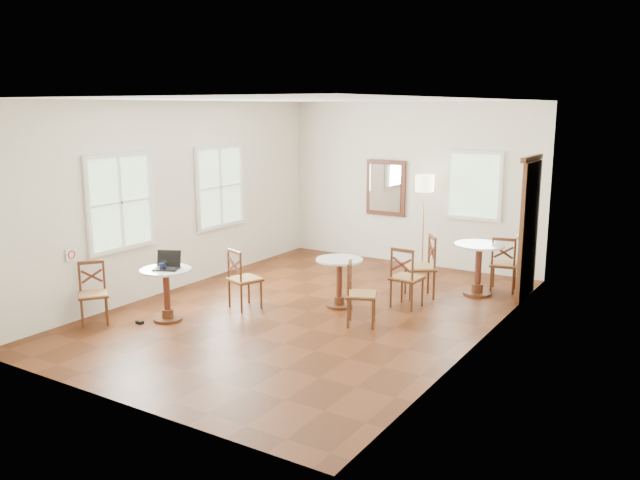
{
  "coord_description": "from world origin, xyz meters",
  "views": [
    {
      "loc": [
        4.9,
        -7.56,
        2.91
      ],
      "look_at": [
        0.0,
        0.3,
        1.0
      ],
      "focal_mm": 36.41,
      "sensor_mm": 36.0,
      "label": 1
    }
  ],
  "objects_px": {
    "chair_mid_b": "(360,294)",
    "mouse": "(169,265)",
    "chair_mid_a": "(406,278)",
    "chair_near_b": "(93,293)",
    "chair_near_a": "(243,279)",
    "cafe_table_near": "(167,289)",
    "navy_mug": "(162,266)",
    "cafe_table_mid": "(339,277)",
    "power_adapter": "(140,322)",
    "laptop": "(168,264)",
    "chair_back_a": "(504,264)",
    "water_glass": "(164,265)",
    "cafe_table_back": "(478,263)",
    "chair_back_b": "(422,267)",
    "floor_lamp": "(424,190)"
  },
  "relations": [
    {
      "from": "laptop",
      "to": "power_adapter",
      "type": "xyz_separation_m",
      "value": [
        -0.23,
        -0.35,
        -0.77
      ]
    },
    {
      "from": "floor_lamp",
      "to": "water_glass",
      "type": "bearing_deg",
      "value": -112.47
    },
    {
      "from": "navy_mug",
      "to": "floor_lamp",
      "type": "bearing_deg",
      "value": 67.91
    },
    {
      "from": "cafe_table_near",
      "to": "mouse",
      "type": "relative_size",
      "value": 7.71
    },
    {
      "from": "cafe_table_mid",
      "to": "cafe_table_near",
      "type": "bearing_deg",
      "value": -133.37
    },
    {
      "from": "chair_mid_b",
      "to": "mouse",
      "type": "xyz_separation_m",
      "value": [
        -2.42,
        -1.1,
        0.32
      ]
    },
    {
      "from": "chair_mid_a",
      "to": "water_glass",
      "type": "xyz_separation_m",
      "value": [
        -2.57,
        -2.29,
        0.34
      ]
    },
    {
      "from": "cafe_table_near",
      "to": "chair_mid_a",
      "type": "distance_m",
      "value": 3.43
    },
    {
      "from": "chair_mid_a",
      "to": "water_glass",
      "type": "distance_m",
      "value": 3.46
    },
    {
      "from": "power_adapter",
      "to": "navy_mug",
      "type": "bearing_deg",
      "value": 51.11
    },
    {
      "from": "chair_mid_a",
      "to": "chair_mid_b",
      "type": "xyz_separation_m",
      "value": [
        -0.2,
        -1.05,
        -0.02
      ]
    },
    {
      "from": "cafe_table_mid",
      "to": "water_glass",
      "type": "bearing_deg",
      "value": -133.76
    },
    {
      "from": "cafe_table_back",
      "to": "chair_near_a",
      "type": "xyz_separation_m",
      "value": [
        -2.68,
        -2.5,
        -0.06
      ]
    },
    {
      "from": "navy_mug",
      "to": "cafe_table_near",
      "type": "bearing_deg",
      "value": 79.12
    },
    {
      "from": "cafe_table_near",
      "to": "navy_mug",
      "type": "distance_m",
      "value": 0.33
    },
    {
      "from": "floor_lamp",
      "to": "chair_back_a",
      "type": "bearing_deg",
      "value": -20.85
    },
    {
      "from": "laptop",
      "to": "chair_back_a",
      "type": "bearing_deg",
      "value": 21.94
    },
    {
      "from": "cafe_table_mid",
      "to": "power_adapter",
      "type": "height_order",
      "value": "cafe_table_mid"
    },
    {
      "from": "cafe_table_mid",
      "to": "chair_near_b",
      "type": "distance_m",
      "value": 3.45
    },
    {
      "from": "cafe_table_back",
      "to": "chair_mid_b",
      "type": "relative_size",
      "value": 0.94
    },
    {
      "from": "chair_near_b",
      "to": "chair_mid_b",
      "type": "relative_size",
      "value": 0.96
    },
    {
      "from": "cafe_table_mid",
      "to": "chair_mid_a",
      "type": "xyz_separation_m",
      "value": [
        0.85,
        0.49,
        0.0
      ]
    },
    {
      "from": "cafe_table_mid",
      "to": "mouse",
      "type": "xyz_separation_m",
      "value": [
        -1.77,
        -1.66,
        0.3
      ]
    },
    {
      "from": "navy_mug",
      "to": "chair_back_a",
      "type": "bearing_deg",
      "value": 48.33
    },
    {
      "from": "chair_near_b",
      "to": "chair_back_a",
      "type": "bearing_deg",
      "value": -6.02
    },
    {
      "from": "chair_near_a",
      "to": "water_glass",
      "type": "height_order",
      "value": "chair_near_a"
    },
    {
      "from": "cafe_table_back",
      "to": "mouse",
      "type": "xyz_separation_m",
      "value": [
        -3.3,
        -3.35,
        0.25
      ]
    },
    {
      "from": "chair_mid_b",
      "to": "navy_mug",
      "type": "xyz_separation_m",
      "value": [
        -2.36,
        -1.29,
        0.34
      ]
    },
    {
      "from": "cafe_table_mid",
      "to": "water_glass",
      "type": "distance_m",
      "value": 2.52
    },
    {
      "from": "chair_near_a",
      "to": "chair_back_a",
      "type": "distance_m",
      "value": 4.15
    },
    {
      "from": "power_adapter",
      "to": "cafe_table_near",
      "type": "bearing_deg",
      "value": 54.96
    },
    {
      "from": "chair_mid_a",
      "to": "chair_near_b",
      "type": "bearing_deg",
      "value": 44.19
    },
    {
      "from": "cafe_table_near",
      "to": "navy_mug",
      "type": "height_order",
      "value": "navy_mug"
    },
    {
      "from": "chair_near_a",
      "to": "chair_back_b",
      "type": "relative_size",
      "value": 0.92
    },
    {
      "from": "chair_near_a",
      "to": "mouse",
      "type": "xyz_separation_m",
      "value": [
        -0.62,
        -0.85,
        0.31
      ]
    },
    {
      "from": "cafe_table_mid",
      "to": "chair_mid_b",
      "type": "bearing_deg",
      "value": -40.99
    },
    {
      "from": "cafe_table_mid",
      "to": "chair_near_b",
      "type": "relative_size",
      "value": 0.86
    },
    {
      "from": "chair_back_b",
      "to": "mouse",
      "type": "bearing_deg",
      "value": -79.56
    },
    {
      "from": "chair_near_b",
      "to": "mouse",
      "type": "bearing_deg",
      "value": -5.66
    },
    {
      "from": "chair_mid_b",
      "to": "floor_lamp",
      "type": "relative_size",
      "value": 0.51
    },
    {
      "from": "chair_mid_b",
      "to": "laptop",
      "type": "xyz_separation_m",
      "value": [
        -2.34,
        -1.21,
        0.36
      ]
    },
    {
      "from": "floor_lamp",
      "to": "chair_back_b",
      "type": "bearing_deg",
      "value": -67.48
    },
    {
      "from": "chair_mid_a",
      "to": "chair_back_b",
      "type": "bearing_deg",
      "value": -84.6
    },
    {
      "from": "chair_mid_b",
      "to": "water_glass",
      "type": "distance_m",
      "value": 2.7
    },
    {
      "from": "cafe_table_near",
      "to": "cafe_table_mid",
      "type": "bearing_deg",
      "value": 46.63
    },
    {
      "from": "chair_near_a",
      "to": "mouse",
      "type": "height_order",
      "value": "chair_near_a"
    },
    {
      "from": "chair_mid_a",
      "to": "chair_back_b",
      "type": "relative_size",
      "value": 0.94
    },
    {
      "from": "chair_back_a",
      "to": "laptop",
      "type": "height_order",
      "value": "laptop"
    },
    {
      "from": "cafe_table_back",
      "to": "chair_back_a",
      "type": "height_order",
      "value": "chair_back_a"
    },
    {
      "from": "cafe_table_back",
      "to": "power_adapter",
      "type": "height_order",
      "value": "cafe_table_back"
    }
  ]
}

